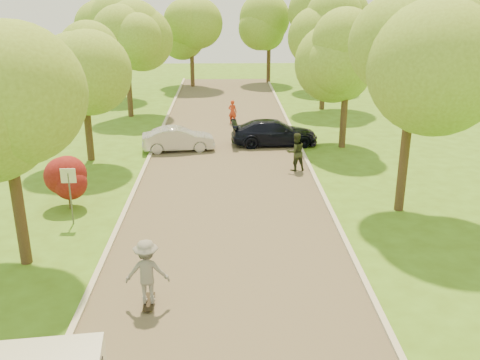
{
  "coord_description": "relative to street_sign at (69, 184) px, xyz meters",
  "views": [
    {
      "loc": [
        -0.06,
        -14.47,
        8.28
      ],
      "look_at": [
        0.48,
        5.05,
        1.3
      ],
      "focal_mm": 40.0,
      "sensor_mm": 36.0,
      "label": 1
    }
  ],
  "objects": [
    {
      "name": "tree_l_mida",
      "position": [
        -0.5,
        -3.0,
        3.61
      ],
      "size": [
        4.71,
        4.6,
        7.39
      ],
      "color": "#382619",
      "rests_on": "ground"
    },
    {
      "name": "street_sign",
      "position": [
        0.0,
        0.0,
        0.0
      ],
      "size": [
        0.55,
        0.06,
        2.17
      ],
      "color": "#59595E",
      "rests_on": "ground"
    },
    {
      "name": "curb_left",
      "position": [
        1.75,
        4.0,
        -1.5
      ],
      "size": [
        0.18,
        60.0,
        0.12
      ],
      "primitive_type": "cube",
      "color": "#B2AD9E",
      "rests_on": "ground"
    },
    {
      "name": "curb_right",
      "position": [
        9.85,
        4.0,
        -1.5
      ],
      "size": [
        0.18,
        60.0,
        0.12
      ],
      "primitive_type": "cube",
      "color": "#B2AD9E",
      "rests_on": "ground"
    },
    {
      "name": "ground",
      "position": [
        5.8,
        -4.0,
        -1.56
      ],
      "size": [
        100.0,
        100.0,
        0.0
      ],
      "primitive_type": "plane",
      "color": "#426718",
      "rests_on": "ground"
    },
    {
      "name": "tree_r_midb",
      "position": [
        12.4,
        10.0,
        3.32
      ],
      "size": [
        4.51,
        4.4,
        7.01
      ],
      "color": "#382619",
      "rests_on": "ground"
    },
    {
      "name": "tree_r_far",
      "position": [
        13.03,
        20.0,
        4.27
      ],
      "size": [
        5.33,
        5.2,
        8.34
      ],
      "color": "#382619",
      "rests_on": "ground"
    },
    {
      "name": "tree_l_midb",
      "position": [
        -1.01,
        8.0,
        3.02
      ],
      "size": [
        4.3,
        4.2,
        6.62
      ],
      "color": "#382619",
      "rests_on": "ground"
    },
    {
      "name": "skateboarder",
      "position": [
        3.56,
        -5.59,
        -0.51
      ],
      "size": [
        1.22,
        0.73,
        1.86
      ],
      "primitive_type": "imported",
      "rotation": [
        0.0,
        0.0,
        3.17
      ],
      "color": "slate",
      "rests_on": "longboard"
    },
    {
      "name": "red_shrub",
      "position": [
        -0.5,
        1.5,
        -0.47
      ],
      "size": [
        1.7,
        1.7,
        1.95
      ],
      "color": "#382619",
      "rests_on": "ground"
    },
    {
      "name": "tree_bg_a",
      "position": [
        -2.98,
        26.0,
        3.75
      ],
      "size": [
        5.12,
        5.0,
        7.72
      ],
      "color": "#382619",
      "rests_on": "ground"
    },
    {
      "name": "person_olive",
      "position": [
        9.09,
        6.0,
        -0.63
      ],
      "size": [
        1.07,
        0.94,
        1.86
      ],
      "primitive_type": "imported",
      "rotation": [
        0.0,
        0.0,
        3.44
      ],
      "color": "#272E1B",
      "rests_on": "ground"
    },
    {
      "name": "dark_sedan",
      "position": [
        8.47,
        10.59,
        -0.86
      ],
      "size": [
        4.93,
        2.2,
        1.41
      ],
      "primitive_type": "imported",
      "rotation": [
        0.0,
        0.0,
        1.62
      ],
      "color": "black",
      "rests_on": "ground"
    },
    {
      "name": "tree_bg_d",
      "position": [
        10.02,
        32.0,
        3.75
      ],
      "size": [
        5.12,
        5.0,
        7.72
      ],
      "color": "#382619",
      "rests_on": "ground"
    },
    {
      "name": "person_striped",
      "position": [
        6.2,
        15.65,
        -0.79
      ],
      "size": [
        0.66,
        0.54,
        1.55
      ],
      "primitive_type": "imported",
      "rotation": [
        0.0,
        0.0,
        2.8
      ],
      "color": "#B9351B",
      "rests_on": "ground"
    },
    {
      "name": "tree_bg_c",
      "position": [
        3.01,
        30.0,
        3.46
      ],
      "size": [
        4.92,
        4.8,
        7.33
      ],
      "color": "#382619",
      "rests_on": "ground"
    },
    {
      "name": "silver_sedan",
      "position": [
        3.17,
        9.59,
        -0.93
      ],
      "size": [
        4.02,
        1.85,
        1.28
      ],
      "primitive_type": "imported",
      "rotation": [
        0.0,
        0.0,
        1.7
      ],
      "color": "#B2B2B7",
      "rests_on": "ground"
    },
    {
      "name": "road",
      "position": [
        5.8,
        4.0,
        -1.56
      ],
      "size": [
        8.0,
        60.0,
        0.01
      ],
      "primitive_type": "cube",
      "color": "#4C4438",
      "rests_on": "ground"
    },
    {
      "name": "tree_bg_b",
      "position": [
        14.02,
        28.0,
        3.97
      ],
      "size": [
        5.12,
        5.0,
        7.95
      ],
      "color": "#382619",
      "rests_on": "ground"
    },
    {
      "name": "longboard",
      "position": [
        3.56,
        -5.59,
        -1.46
      ],
      "size": [
        0.3,
        0.96,
        0.11
      ],
      "rotation": [
        0.0,
        0.0,
        3.17
      ],
      "color": "black",
      "rests_on": "ground"
    },
    {
      "name": "tree_r_mida",
      "position": [
        12.82,
        1.0,
        3.97
      ],
      "size": [
        5.13,
        5.0,
        7.95
      ],
      "color": "#382619",
      "rests_on": "ground"
    },
    {
      "name": "tree_l_far",
      "position": [
        -0.59,
        18.0,
        3.9
      ],
      "size": [
        4.92,
        4.8,
        7.79
      ],
      "color": "#382619",
      "rests_on": "ground"
    }
  ]
}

